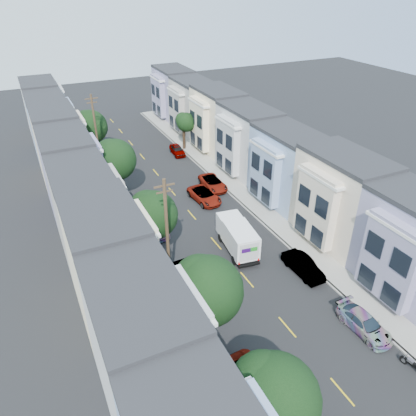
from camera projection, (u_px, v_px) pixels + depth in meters
ground at (247, 280)px, 35.04m from camera, size 160.00×160.00×0.00m
road_slab at (181, 203)px, 46.74m from camera, size 12.00×70.00×0.02m
curb_left at (130, 214)px, 44.46m from camera, size 0.30×70.00×0.15m
curb_right at (228, 192)px, 48.95m from camera, size 0.30×70.00×0.15m
sidewalk_left at (119, 216)px, 43.98m from camera, size 2.60×70.00×0.15m
sidewalk_right at (237, 189)px, 49.43m from camera, size 2.60×70.00×0.15m
centerline at (181, 203)px, 46.74m from camera, size 0.12×70.00×0.01m
townhouse_row_left at (83, 225)px, 42.61m from camera, size 5.00×70.00×8.50m
townhouse_row_right at (264, 184)px, 50.88m from camera, size 5.00×70.00×8.50m
tree_a at (273, 400)px, 20.31m from camera, size 4.70×4.70×6.84m
tree_b at (206, 291)px, 26.01m from camera, size 4.70×4.70×7.66m
tree_c at (152, 216)px, 34.69m from camera, size 4.30×4.30×7.16m
tree_d at (114, 160)px, 44.83m from camera, size 4.70×4.70×7.38m
tree_e at (90, 127)px, 55.88m from camera, size 4.69×4.69×6.88m
tree_far_r at (185, 123)px, 58.98m from camera, size 2.82×2.82×5.51m
utility_pole_near at (167, 236)px, 31.67m from camera, size 1.60×0.26×10.00m
utility_pole_far at (96, 133)px, 51.95m from camera, size 1.60×0.26×10.00m
fedex_truck at (237, 236)px, 38.02m from camera, size 2.27×5.91×2.83m
lead_sedan at (204, 196)px, 46.75m from camera, size 2.78×5.21×1.39m
parked_left_b at (255, 382)px, 25.52m from camera, size 2.72×5.07×1.35m
parked_left_c at (188, 278)px, 34.02m from camera, size 1.91×4.67×1.53m
parked_left_d at (152, 225)px, 41.24m from camera, size 2.45×5.15×1.51m
parked_right_a at (364, 324)px, 29.79m from camera, size 2.04×4.50×1.33m
parked_right_b at (303, 266)px, 35.49m from camera, size 1.70×4.46×1.47m
parked_right_c at (213, 183)px, 49.57m from camera, size 2.42×4.99×1.37m
parked_right_d at (177, 150)px, 58.80m from camera, size 1.93×4.28×1.35m
motorcycle at (413, 365)px, 26.95m from camera, size 0.26×1.90×0.76m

